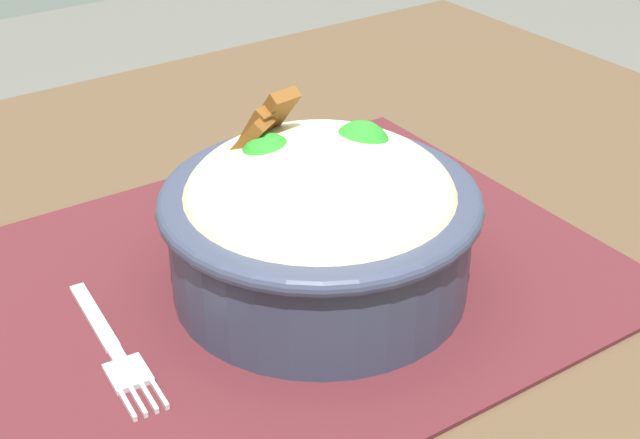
{
  "coord_description": "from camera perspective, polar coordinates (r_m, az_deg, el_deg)",
  "views": [
    {
      "loc": [
        0.22,
        0.42,
        1.09
      ],
      "look_at": [
        -0.05,
        0.02,
        0.81
      ],
      "focal_mm": 50.47,
      "sensor_mm": 36.0,
      "label": 1
    }
  ],
  "objects": [
    {
      "name": "table",
      "position": [
        0.62,
        -5.1,
        -10.47
      ],
      "size": [
        1.07,
        0.81,
        0.75
      ],
      "color": "#4C3826",
      "rests_on": "ground_plane"
    },
    {
      "name": "placemat",
      "position": [
        0.58,
        -4.89,
        -4.64
      ],
      "size": [
        0.48,
        0.34,
        0.0
      ],
      "primitive_type": "cube",
      "rotation": [
        0.0,
        0.0,
        -0.02
      ],
      "color": "#47191E",
      "rests_on": "table"
    },
    {
      "name": "fork",
      "position": [
        0.54,
        -12.9,
        -8.11
      ],
      "size": [
        0.03,
        0.14,
        0.0
      ],
      "color": "#B8B8B8",
      "rests_on": "placemat"
    },
    {
      "name": "bowl",
      "position": [
        0.56,
        -0.02,
        0.13
      ],
      "size": [
        0.23,
        0.23,
        0.13
      ],
      "color": "#2D3347",
      "rests_on": "placemat"
    }
  ]
}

